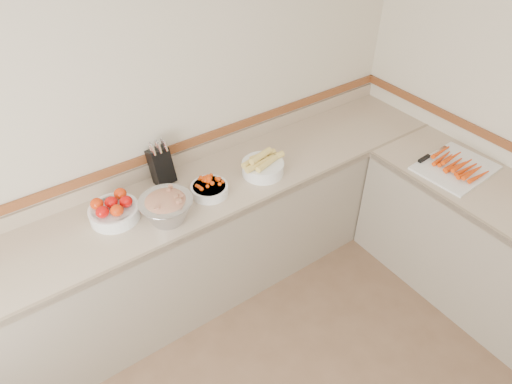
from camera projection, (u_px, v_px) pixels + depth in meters
back_wall at (150, 121)px, 2.83m from camera, size 4.00×0.00×4.00m
counter_back at (188, 247)px, 3.15m from camera, size 4.00×0.65×1.08m
knife_block at (161, 165)px, 2.93m from camera, size 0.14×0.17×0.31m
tomato_bowl at (114, 210)px, 2.69m from camera, size 0.30×0.30×0.15m
cherry_tomato_bowl at (209, 188)px, 2.88m from camera, size 0.24×0.24×0.13m
corn_bowl at (263, 166)px, 3.04m from camera, size 0.31×0.28×0.17m
rhubarb_bowl at (166, 208)px, 2.66m from camera, size 0.32×0.32×0.18m
cutting_board at (456, 166)px, 3.10m from camera, size 0.54×0.43×0.07m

